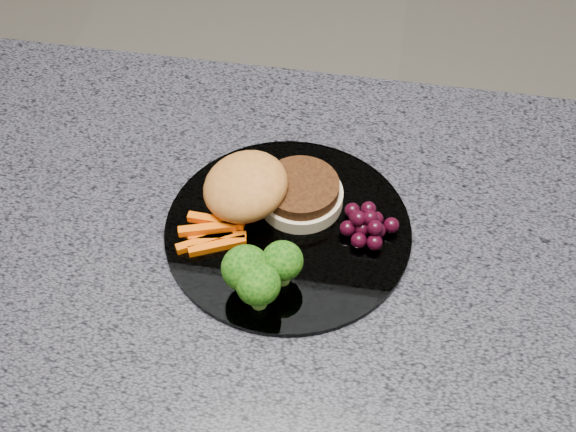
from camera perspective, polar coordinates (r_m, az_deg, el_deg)
The scene contains 6 objects.
countertop at distance 0.84m, azimuth 6.86°, elevation -4.89°, with size 1.20×0.60×0.04m, color #4A4953.
plate at distance 0.84m, azimuth 0.00°, elevation -1.00°, with size 0.26×0.26×0.01m, color white.
burger at distance 0.85m, azimuth -1.62°, elevation 1.74°, with size 0.17×0.13×0.05m.
carrot_sticks at distance 0.83m, azimuth -5.38°, elevation -1.26°, with size 0.07×0.05×0.02m.
broccoli at distance 0.77m, azimuth -2.03°, elevation -4.00°, with size 0.08×0.07×0.06m.
grape_bunch at distance 0.83m, azimuth 5.63°, elevation -0.59°, with size 0.06×0.06×0.03m.
Camera 1 is at (-0.02, -0.49, 1.56)m, focal length 50.00 mm.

